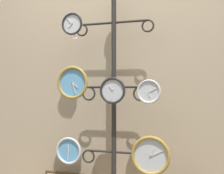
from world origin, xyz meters
TOP-DOWN VIEW (x-y plane):
  - shop_wall at (0.00, 0.57)m, footprint 4.40×0.04m
  - display_stand at (-0.00, 0.41)m, footprint 0.70×0.39m
  - clock_top_left at (-0.35, 0.32)m, footprint 0.19×0.04m
  - clock_middle_left at (-0.33, 0.30)m, footprint 0.28×0.04m
  - clock_middle_center at (0.02, 0.31)m, footprint 0.22×0.04m
  - clock_middle_right at (0.32, 0.33)m, footprint 0.19×0.04m
  - clock_bottom_left at (-0.38, 0.33)m, footprint 0.23×0.04m
  - clock_bottom_right at (0.33, 0.32)m, footprint 0.31×0.04m
  - price_tag_upper at (-0.32, 0.32)m, footprint 0.04×0.00m

SIDE VIEW (x-z plane):
  - clock_bottom_left at x=-0.38m, z-range 0.42..0.65m
  - clock_bottom_right at x=0.33m, z-range 0.38..0.70m
  - display_stand at x=0.00m, z-range -0.29..1.64m
  - clock_middle_right at x=0.32m, z-range 0.94..1.14m
  - clock_middle_center at x=0.02m, z-range 0.94..1.16m
  - clock_middle_left at x=-0.33m, z-range 0.98..1.26m
  - shop_wall at x=0.00m, z-range 0.00..2.80m
  - price_tag_upper at x=-0.32m, z-range 1.49..1.52m
  - clock_top_left at x=-0.35m, z-range 1.53..1.72m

